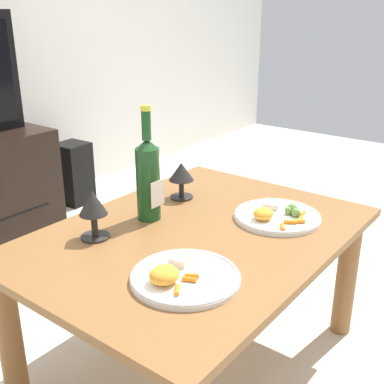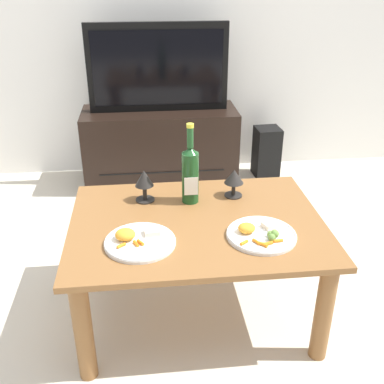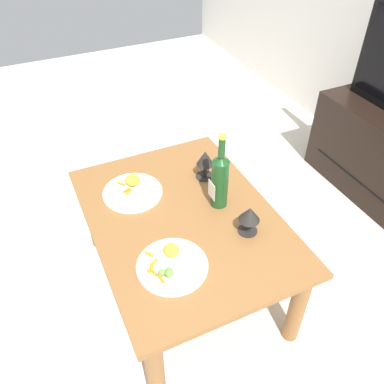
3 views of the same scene
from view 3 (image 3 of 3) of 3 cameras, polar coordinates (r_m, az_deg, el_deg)
ground_plane at (r=2.08m, az=-1.10°, el=-12.88°), size 6.40×6.40×0.00m
dining_table at (r=1.78m, az=-1.26°, el=-5.45°), size 1.04×0.76×0.47m
wine_bottle at (r=1.70m, az=3.98°, el=1.86°), size 0.07×0.08×0.36m
goblet_left at (r=1.87m, az=1.87°, el=4.57°), size 0.08×0.08×0.15m
goblet_right at (r=1.62m, az=8.15°, el=-3.34°), size 0.09×0.09×0.13m
dinner_plate_left at (r=1.85m, az=-8.37°, el=0.20°), size 0.27×0.27×0.05m
dinner_plate_right at (r=1.53m, az=-2.83°, el=-10.24°), size 0.27×0.27×0.05m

